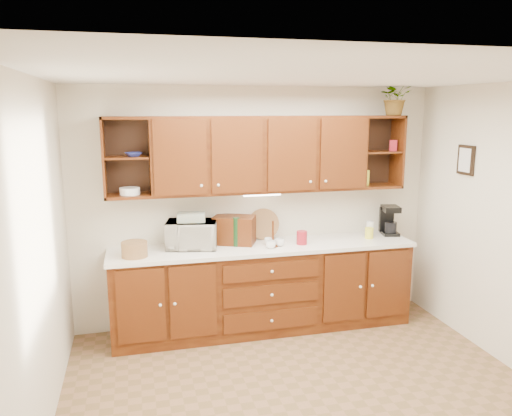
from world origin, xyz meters
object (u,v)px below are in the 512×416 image
microwave (192,234)px  potted_plant (395,97)px  bread_box (234,230)px  coffee_maker (389,221)px

microwave → potted_plant: bearing=11.7°
bread_box → coffee_maker: bearing=23.0°
microwave → coffee_maker: 2.28m
bread_box → microwave: bearing=-148.6°
microwave → bread_box: size_ratio=1.20×
microwave → bread_box: bread_box is taller
bread_box → coffee_maker: coffee_maker is taller
potted_plant → microwave: bearing=180.0°
microwave → potted_plant: (2.25, -0.00, 1.40)m
microwave → bread_box: (0.46, 0.06, 0.01)m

